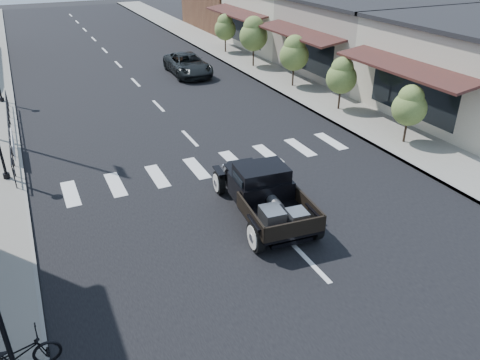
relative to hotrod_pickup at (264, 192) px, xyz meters
name	(u,v)px	position (x,y,z in m)	size (l,w,h in m)	color
ground	(261,212)	(0.01, 0.18, -0.86)	(120.00, 120.00, 0.00)	black
road	(144,91)	(0.01, 15.18, -0.85)	(14.00, 80.00, 0.02)	black
road_markings	(170,118)	(0.01, 10.18, -0.86)	(12.00, 60.00, 0.06)	silver
sidewalk_right	(270,74)	(8.51, 15.18, -0.79)	(3.00, 80.00, 0.15)	gray
storefront_mid	(373,37)	(15.01, 13.18, 1.39)	(10.00, 9.00, 4.50)	#A09386
storefront_far	(300,17)	(15.01, 22.18, 1.39)	(10.00, 9.00, 4.50)	beige
railing	(10,129)	(-7.29, 10.18, -0.21)	(0.08, 10.00, 1.00)	black
banner	(14,149)	(-7.21, 8.18, -0.41)	(0.04, 2.20, 0.60)	silver
lamp_post_a	(0,321)	(-7.59, -3.82, 1.02)	(0.36, 0.36, 3.46)	black
small_tree_a	(408,115)	(8.31, 2.55, 0.51)	(1.47, 1.47, 2.45)	#5C7335
small_tree_b	(341,84)	(8.31, 7.38, 0.58)	(1.55, 1.55, 2.59)	#5C7335
small_tree_c	(294,62)	(8.31, 12.03, 0.72)	(1.72, 1.72, 2.86)	#5C7335
small_tree_d	(253,42)	(8.31, 17.32, 0.88)	(1.90, 1.90, 3.17)	#5C7335
small_tree_e	(225,34)	(8.31, 22.11, 0.64)	(1.62, 1.62, 2.70)	#5C7335
hotrod_pickup	(264,192)	(0.00, 0.00, 0.00)	(2.32, 4.97, 1.72)	black
second_car	(188,65)	(3.62, 17.51, -0.19)	(2.24, 4.85, 1.35)	black
motorcycle	(16,356)	(-7.56, -3.50, -0.25)	(0.61, 1.75, 0.92)	black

